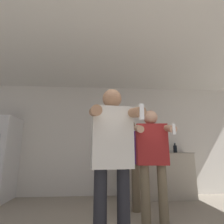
# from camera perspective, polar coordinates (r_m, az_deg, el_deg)

# --- Properties ---
(wall_back) EXTENTS (7.00, 0.06, 2.55)m
(wall_back) POSITION_cam_1_polar(r_m,az_deg,el_deg) (4.25, 0.08, -8.63)
(wall_back) COLOR silver
(wall_back) RESTS_ON ground_plane
(ceiling_slab) EXTENTS (7.00, 3.91, 0.05)m
(ceiling_slab) POSITION_cam_1_polar(r_m,az_deg,el_deg) (2.98, 2.39, 19.63)
(ceiling_slab) COLOR silver
(ceiling_slab) RESTS_ON wall_back
(counter) EXTENTS (1.57, 0.53, 0.95)m
(counter) POSITION_cam_1_polar(r_m,az_deg,el_deg) (4.18, 14.29, -19.22)
(counter) COLOR #BCB29E
(counter) RESTS_ON ground_plane
(bottle_amber_bourbon) EXTENTS (0.08, 0.08, 0.32)m
(bottle_amber_bourbon) POSITION_cam_1_polar(r_m,az_deg,el_deg) (4.06, 7.73, -11.23)
(bottle_amber_bourbon) COLOR black
(bottle_amber_bourbon) RESTS_ON counter
(bottle_tall_gin) EXTENTS (0.08, 0.08, 0.30)m
(bottle_tall_gin) POSITION_cam_1_polar(r_m,az_deg,el_deg) (4.10, 10.64, -11.17)
(bottle_tall_gin) COLOR black
(bottle_tall_gin) RESTS_ON counter
(bottle_green_wine) EXTENTS (0.09, 0.09, 0.23)m
(bottle_green_wine) POSITION_cam_1_polar(r_m,az_deg,el_deg) (4.19, 14.94, -11.46)
(bottle_green_wine) COLOR #563314
(bottle_green_wine) RESTS_ON counter
(bottle_brown_liquor) EXTENTS (0.08, 0.08, 0.24)m
(bottle_brown_liquor) POSITION_cam_1_polar(r_m,az_deg,el_deg) (4.33, 19.90, -11.13)
(bottle_brown_liquor) COLOR black
(bottle_brown_liquor) RESTS_ON counter
(bottle_short_whiskey) EXTENTS (0.06, 0.06, 0.24)m
(bottle_short_whiskey) POSITION_cam_1_polar(r_m,az_deg,el_deg) (4.14, 12.68, -11.65)
(bottle_short_whiskey) COLOR #563314
(bottle_short_whiskey) RESTS_ON counter
(person_woman_foreground) EXTENTS (0.53, 0.52, 1.64)m
(person_woman_foreground) POSITION_cam_1_polar(r_m,az_deg,el_deg) (1.79, 0.09, -12.99)
(person_woman_foreground) COLOR black
(person_woman_foreground) RESTS_ON ground_plane
(person_man_side) EXTENTS (0.55, 0.54, 1.59)m
(person_man_side) POSITION_cam_1_polar(r_m,az_deg,el_deg) (2.67, 13.04, -13.20)
(person_man_side) COLOR #75664C
(person_man_side) RESTS_ON ground_plane
(person_spectator_back) EXTENTS (0.44, 0.48, 1.56)m
(person_spectator_back) POSITION_cam_1_polar(r_m,az_deg,el_deg) (3.20, 5.76, -14.46)
(person_spectator_back) COLOR #75664C
(person_spectator_back) RESTS_ON ground_plane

